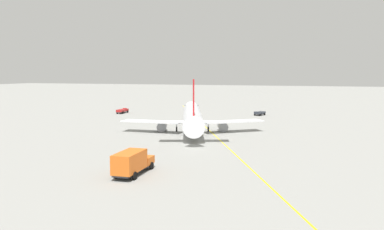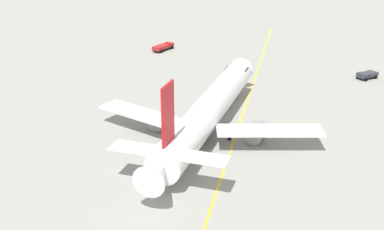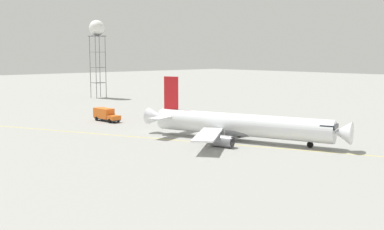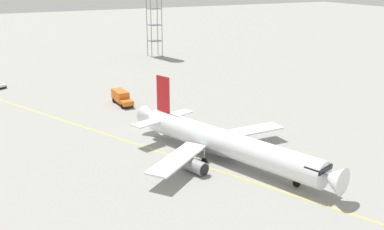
% 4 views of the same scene
% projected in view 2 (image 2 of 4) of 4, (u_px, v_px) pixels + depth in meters
% --- Properties ---
extents(ground_plane, '(600.00, 600.00, 0.00)m').
position_uv_depth(ground_plane, '(234.00, 144.00, 62.98)').
color(ground_plane, gray).
extents(airliner_main, '(29.58, 39.46, 11.69)m').
position_uv_depth(airliner_main, '(208.00, 113.00, 65.18)').
color(airliner_main, white).
rests_on(airliner_main, ground_plane).
extents(baggage_truck_truck, '(3.14, 4.27, 1.22)m').
position_uv_depth(baggage_truck_truck, '(367.00, 75.00, 87.87)').
color(baggage_truck_truck, '#232326').
rests_on(baggage_truck_truck, ground_plane).
extents(ops_pickup_truck, '(2.52, 5.91, 1.41)m').
position_uv_depth(ops_pickup_truck, '(163.00, 47.00, 106.21)').
color(ops_pickup_truck, '#232326').
rests_on(ops_pickup_truck, ground_plane).
extents(taxiway_centreline, '(55.59, 120.78, 0.01)m').
position_uv_depth(taxiway_centreline, '(237.00, 131.00, 66.75)').
color(taxiway_centreline, yellow).
rests_on(taxiway_centreline, ground_plane).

